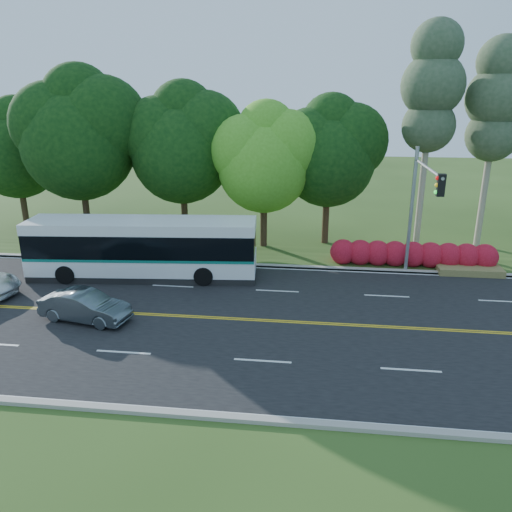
# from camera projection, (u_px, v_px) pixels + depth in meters

# --- Properties ---
(ground) EXTENTS (120.00, 120.00, 0.00)m
(ground) POSITION_uv_depth(u_px,v_px,m) (282.00, 322.00, 22.21)
(ground) COLOR #2B4517
(ground) RESTS_ON ground
(road) EXTENTS (60.00, 14.00, 0.02)m
(road) POSITION_uv_depth(u_px,v_px,m) (282.00, 321.00, 22.21)
(road) COLOR black
(road) RESTS_ON ground
(curb_north) EXTENTS (60.00, 0.30, 0.15)m
(curb_north) POSITION_uv_depth(u_px,v_px,m) (291.00, 267.00, 28.92)
(curb_north) COLOR #A19C91
(curb_north) RESTS_ON ground
(curb_south) EXTENTS (60.00, 0.30, 0.15)m
(curb_south) POSITION_uv_depth(u_px,v_px,m) (266.00, 420.00, 15.45)
(curb_south) COLOR #A19C91
(curb_south) RESTS_ON ground
(grass_verge) EXTENTS (60.00, 4.00, 0.10)m
(grass_verge) POSITION_uv_depth(u_px,v_px,m) (292.00, 257.00, 30.67)
(grass_verge) COLOR #2B4517
(grass_verge) RESTS_ON ground
(lane_markings) EXTENTS (57.60, 13.82, 0.00)m
(lane_markings) POSITION_uv_depth(u_px,v_px,m) (280.00, 321.00, 22.21)
(lane_markings) COLOR gold
(lane_markings) RESTS_ON road
(tree_row) EXTENTS (44.70, 9.10, 13.84)m
(tree_row) POSITION_uv_depth(u_px,v_px,m) (217.00, 140.00, 32.09)
(tree_row) COLOR #2E2114
(tree_row) RESTS_ON ground
(bougainvillea_hedge) EXTENTS (9.50, 2.25, 1.50)m
(bougainvillea_hedge) POSITION_uv_depth(u_px,v_px,m) (416.00, 255.00, 28.85)
(bougainvillea_hedge) COLOR #A00D16
(bougainvillea_hedge) RESTS_ON ground
(traffic_signal) EXTENTS (0.42, 6.10, 7.00)m
(traffic_signal) POSITION_uv_depth(u_px,v_px,m) (420.00, 197.00, 25.09)
(traffic_signal) COLOR #989AA0
(traffic_signal) RESTS_ON ground
(transit_bus) EXTENTS (12.41, 3.68, 3.20)m
(transit_bus) POSITION_uv_depth(u_px,v_px,m) (143.00, 249.00, 27.06)
(transit_bus) COLOR white
(transit_bus) RESTS_ON road
(sedan) EXTENTS (4.27, 2.16, 1.34)m
(sedan) POSITION_uv_depth(u_px,v_px,m) (85.00, 306.00, 22.12)
(sedan) COLOR #545F65
(sedan) RESTS_ON road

